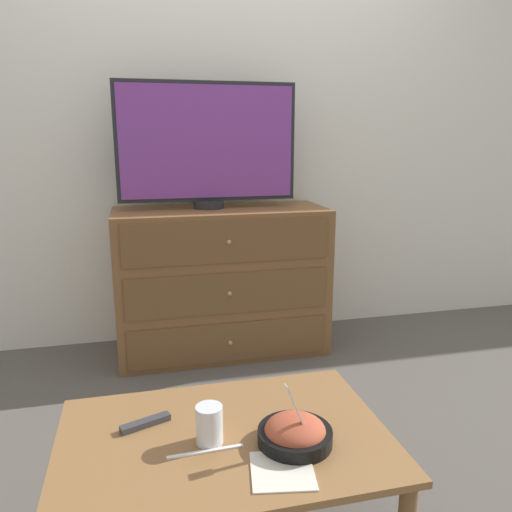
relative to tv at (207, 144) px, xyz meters
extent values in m
plane|color=#56514C|center=(0.15, 0.23, -1.15)|extent=(12.00, 12.00, 0.00)
cube|color=white|center=(0.15, 0.25, 0.15)|extent=(12.00, 0.05, 2.60)
cube|color=brown|center=(0.06, -0.04, -0.74)|extent=(1.15, 0.46, 0.81)
cube|color=brown|center=(0.06, -0.27, -1.01)|extent=(1.05, 0.01, 0.22)
sphere|color=tan|center=(0.06, -0.28, -1.01)|extent=(0.02, 0.02, 0.02)
cube|color=brown|center=(0.06, -0.27, -0.74)|extent=(1.05, 0.01, 0.22)
sphere|color=tan|center=(0.06, -0.28, -0.74)|extent=(0.02, 0.02, 0.02)
cube|color=brown|center=(0.06, -0.27, -0.47)|extent=(1.05, 0.01, 0.22)
sphere|color=tan|center=(0.06, -0.28, -0.47)|extent=(0.02, 0.02, 0.02)
cylinder|color=#232328|center=(0.00, 0.00, -0.32)|extent=(0.16, 0.16, 0.04)
cube|color=#232328|center=(0.00, 0.00, 0.01)|extent=(0.95, 0.04, 0.62)
cube|color=#7A3893|center=(0.00, -0.02, 0.01)|extent=(0.91, 0.01, 0.58)
cube|color=olive|center=(-0.19, -1.50, -0.76)|extent=(0.89, 0.59, 0.02)
cylinder|color=brown|center=(-0.59, -1.24, -0.96)|extent=(0.04, 0.04, 0.38)
cylinder|color=brown|center=(0.22, -1.24, -0.96)|extent=(0.04, 0.04, 0.38)
cylinder|color=black|center=(-0.01, -1.58, -0.73)|extent=(0.20, 0.20, 0.04)
ellipsoid|color=#AD4C33|center=(-0.01, -1.58, -0.71)|extent=(0.16, 0.16, 0.07)
cube|color=white|center=(-0.01, -1.60, -0.65)|extent=(0.06, 0.02, 0.15)
cube|color=white|center=(-0.04, -1.60, -0.58)|extent=(0.02, 0.03, 0.03)
cylinder|color=beige|center=(-0.23, -1.52, -0.71)|extent=(0.06, 0.06, 0.06)
cylinder|color=white|center=(-0.23, -1.52, -0.69)|extent=(0.07, 0.07, 0.10)
cube|color=silver|center=(-0.07, -1.68, -0.74)|extent=(0.18, 0.18, 0.00)
cube|color=white|center=(-0.25, -1.56, -0.74)|extent=(0.20, 0.02, 0.01)
cube|color=#38383D|center=(-0.39, -1.40, -0.74)|extent=(0.14, 0.08, 0.02)
camera|label=1|loc=(-0.38, -2.68, 0.04)|focal=35.00mm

